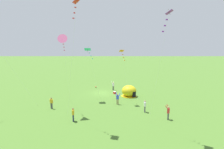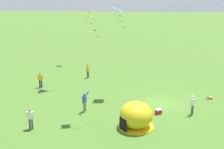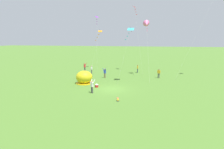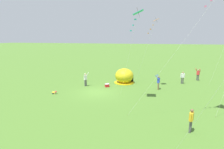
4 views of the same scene
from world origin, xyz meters
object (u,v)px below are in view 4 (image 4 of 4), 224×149
object	(u,v)px
toddler_crawling	(54,92)
person_watching_sky	(86,79)
kite_cyan	(137,15)
person_flying_kite	(198,74)
person_near_tent	(183,77)
person_far_back	(191,119)
cooler_box	(107,85)
kite_orange	(154,24)
popup_tent	(124,76)
person_center_field	(158,82)

from	to	relation	value
toddler_crawling	person_watching_sky	bearing A→B (deg)	149.73
kite_cyan	person_watching_sky	bearing A→B (deg)	-120.81
person_flying_kite	kite_cyan	distance (m)	15.76
person_near_tent	person_watching_sky	xyz separation A→B (m)	(4.40, -12.86, 0.03)
person_near_tent	person_far_back	size ratio (longest dim) A/B	1.00
person_near_tent	kite_cyan	bearing A→B (deg)	-33.96
cooler_box	person_near_tent	distance (m)	10.80
toddler_crawling	person_flying_kite	distance (m)	20.77
toddler_crawling	person_near_tent	xyz separation A→B (m)	(-8.35, 15.16, 0.79)
toddler_crawling	person_watching_sky	xyz separation A→B (m)	(-3.95, 2.31, 0.82)
person_watching_sky	kite_orange	distance (m)	11.20
person_far_back	person_watching_sky	size ratio (longest dim) A/B	0.91
person_watching_sky	kite_cyan	distance (m)	11.11
popup_tent	kite_cyan	size ratio (longest dim) A/B	0.31
kite_orange	popup_tent	bearing A→B (deg)	-111.93
person_far_back	kite_orange	xyz separation A→B (m)	(-10.63, -2.87, 7.09)
kite_cyan	kite_orange	bearing A→B (deg)	164.73
kite_cyan	cooler_box	bearing A→B (deg)	-137.12
person_center_field	person_watching_sky	size ratio (longest dim) A/B	1.00
popup_tent	kite_cyan	bearing A→B (deg)	17.80
kite_orange	person_watching_sky	bearing A→B (deg)	-80.82
popup_tent	person_watching_sky	xyz separation A→B (m)	(2.93, -4.77, 0.00)
cooler_box	person_far_back	bearing A→B (deg)	41.97
person_center_field	kite_cyan	bearing A→B (deg)	-26.36
kite_cyan	kite_orange	distance (m)	5.82
kite_cyan	person_far_back	bearing A→B (deg)	41.15
person_center_field	person_watching_sky	distance (m)	9.49
person_near_tent	person_watching_sky	distance (m)	13.59
person_flying_kite	kite_orange	bearing A→B (deg)	-51.21
cooler_box	person_flying_kite	xyz separation A→B (m)	(-6.62, 12.49, 0.78)
popup_tent	person_watching_sky	bearing A→B (deg)	-58.45
kite_cyan	kite_orange	world-z (taller)	kite_cyan
person_flying_kite	kite_orange	world-z (taller)	kite_orange
person_flying_kite	kite_orange	size ratio (longest dim) A/B	0.21
person_near_tent	person_center_field	size ratio (longest dim) A/B	0.91
person_far_back	person_flying_kite	bearing A→B (deg)	166.22
cooler_box	kite_orange	xyz separation A→B (m)	(-1.14, 5.67, 7.83)
popup_tent	kite_cyan	distance (m)	10.59
toddler_crawling	kite_orange	world-z (taller)	kite_orange
popup_tent	person_watching_sky	world-z (taller)	popup_tent
person_near_tent	popup_tent	bearing A→B (deg)	-79.71
cooler_box	person_center_field	bearing A→B (deg)	93.51
person_near_tent	person_center_field	distance (m)	5.05
popup_tent	person_near_tent	distance (m)	8.22
kite_cyan	kite_orange	xyz separation A→B (m)	(-5.60, 1.53, -0.42)
person_far_back	person_watching_sky	bearing A→B (deg)	-128.89
person_flying_kite	person_watching_sky	world-z (taller)	same
person_near_tent	person_far_back	world-z (taller)	same
cooler_box	person_center_field	xyz separation A→B (m)	(-0.40, 6.56, 0.78)
person_flying_kite	kite_cyan	size ratio (longest dim) A/B	0.21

